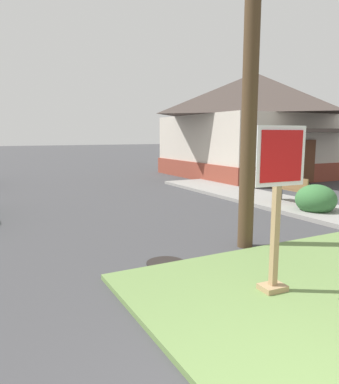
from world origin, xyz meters
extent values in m
cube|color=gray|center=(6.64, 5.66, 0.06)|extent=(2.20, 16.21, 0.12)
cube|color=#A3845B|center=(1.49, 2.22, 1.21)|extent=(0.10, 0.10, 2.27)
cube|color=#A3845B|center=(1.49, 2.22, 0.12)|extent=(0.38, 0.30, 0.08)
cube|color=white|center=(1.49, 2.17, 2.01)|extent=(0.81, 0.06, 0.81)
cube|color=red|center=(1.48, 2.15, 2.01)|extent=(0.69, 0.05, 0.69)
cylinder|color=black|center=(0.72, 4.11, 0.01)|extent=(0.70, 0.70, 0.02)
cube|color=brown|center=(6.73, 6.93, 0.56)|extent=(0.43, 1.55, 0.06)
cube|color=brown|center=(6.55, 6.94, 0.78)|extent=(0.08, 1.54, 0.38)
cube|color=#2D2D33|center=(6.72, 6.24, 0.33)|extent=(0.36, 0.07, 0.41)
cube|color=#2D2D33|center=(6.75, 7.62, 0.33)|extent=(0.36, 0.07, 0.41)
cube|color=brown|center=(11.60, 14.71, 0.45)|extent=(8.13, 7.84, 0.90)
cube|color=beige|center=(11.60, 14.71, 2.10)|extent=(7.97, 7.69, 2.40)
pyramid|color=#423833|center=(11.60, 14.71, 4.47)|extent=(8.54, 8.24, 2.35)
cube|color=#423833|center=(11.60, 10.09, 2.47)|extent=(4.47, 1.40, 0.16)
cylinder|color=beige|center=(9.77, 9.54, 1.24)|extent=(0.16, 0.16, 2.47)
cube|color=brown|center=(11.60, 10.77, 1.05)|extent=(0.90, 0.06, 2.00)
ellipsoid|color=#2C5629|center=(9.78, 10.16, 0.56)|extent=(1.21, 1.21, 1.12)
ellipsoid|color=#356C37|center=(6.43, 5.76, 0.44)|extent=(1.16, 1.16, 0.87)
camera|label=1|loc=(-2.11, -1.51, 2.29)|focal=34.14mm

